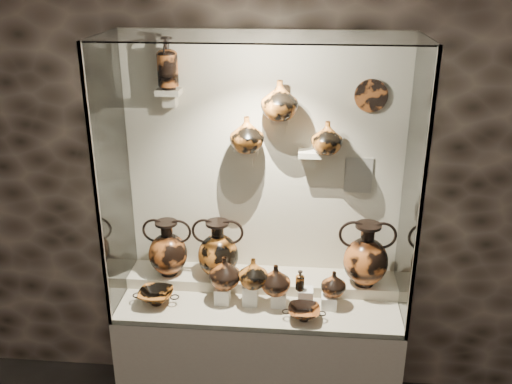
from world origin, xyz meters
TOP-DOWN VIEW (x-y plane):
  - wall_back at (0.00, 2.50)m, footprint 5.00×0.02m
  - plinth at (0.00, 2.18)m, footprint 1.70×0.60m
  - front_tier at (0.00, 2.18)m, footprint 1.68×0.58m
  - rear_tier at (0.00, 2.35)m, footprint 1.70×0.25m
  - back_panel at (0.00, 2.50)m, footprint 1.70×0.03m
  - glass_front at (0.00, 1.88)m, footprint 1.70×0.01m
  - glass_left at (-0.85, 2.18)m, footprint 0.01×0.60m
  - glass_right at (0.85, 2.18)m, footprint 0.01×0.60m
  - glass_top at (0.00, 2.18)m, footprint 1.70×0.60m
  - frame_post_left at (-0.84, 1.89)m, footprint 0.02×0.02m
  - frame_post_right at (0.84, 1.89)m, footprint 0.02×0.02m
  - pedestal_a at (-0.22, 2.13)m, footprint 0.09×0.09m
  - pedestal_b at (-0.05, 2.13)m, footprint 0.09×0.09m
  - pedestal_c at (0.12, 2.13)m, footprint 0.09×0.09m
  - pedestal_d at (0.28, 2.13)m, footprint 0.09×0.09m
  - pedestal_e at (0.42, 2.13)m, footprint 0.09×0.09m
  - bracket_ul at (-0.55, 2.42)m, footprint 0.14×0.12m
  - bracket_ca at (-0.10, 2.42)m, footprint 0.14×0.12m
  - bracket_cb at (0.10, 2.42)m, footprint 0.10×0.12m
  - bracket_cc at (0.28, 2.42)m, footprint 0.14×0.12m
  - amphora_left at (-0.59, 2.32)m, footprint 0.38×0.38m
  - amphora_mid at (-0.27, 2.32)m, footprint 0.32×0.32m
  - amphora_right at (0.64, 2.31)m, footprint 0.36×0.36m
  - jug_a at (-0.20, 2.15)m, footprint 0.23×0.23m
  - jug_b at (-0.03, 2.11)m, footprint 0.21×0.21m
  - jug_c at (0.10, 2.12)m, footprint 0.21×0.21m
  - jug_e at (0.44, 2.15)m, footprint 0.16×0.16m
  - lekythos_small at (0.24, 2.12)m, footprint 0.07×0.07m
  - kylix_left at (-0.62, 2.08)m, footprint 0.34×0.32m
  - kylix_right at (0.27, 1.99)m, footprint 0.29×0.27m
  - lekythos_tall at (-0.54, 2.40)m, footprint 0.13×0.13m
  - ovoid_vase_a at (-0.09, 2.37)m, footprint 0.24×0.24m
  - ovoid_vase_b at (0.10, 2.36)m, footprint 0.25×0.25m
  - ovoid_vase_c at (0.37, 2.38)m, footprint 0.19×0.19m
  - wall_plate at (0.61, 2.47)m, footprint 0.19×0.02m
  - info_placard at (0.57, 2.47)m, footprint 0.17×0.01m

SIDE VIEW (x-z plane):
  - plinth at x=0.00m, z-range 0.00..0.80m
  - front_tier at x=0.00m, z-range 0.80..0.83m
  - rear_tier at x=0.00m, z-range 0.80..0.90m
  - pedestal_e at x=0.42m, z-range 0.83..0.91m
  - pedestal_c at x=0.12m, z-range 0.83..0.92m
  - kylix_right at x=0.27m, z-range 0.83..0.93m
  - pedestal_a at x=-0.22m, z-range 0.83..0.93m
  - kylix_left at x=-0.62m, z-range 0.83..0.94m
  - pedestal_d at x=0.28m, z-range 0.83..0.95m
  - pedestal_b at x=-0.05m, z-range 0.83..0.96m
  - jug_e at x=0.44m, z-range 0.91..1.07m
  - jug_c at x=0.10m, z-range 0.92..1.11m
  - lekythos_small at x=0.24m, z-range 0.95..1.09m
  - jug_a at x=-0.20m, z-range 0.93..1.13m
  - jug_b at x=-0.03m, z-range 0.96..1.14m
  - amphora_left at x=-0.59m, z-range 0.90..1.27m
  - amphora_mid at x=-0.27m, z-range 0.90..1.28m
  - amphora_right at x=0.64m, z-range 0.90..1.31m
  - info_placard at x=0.57m, z-range 1.44..1.66m
  - wall_back at x=0.00m, z-range 0.00..3.20m
  - back_panel at x=0.00m, z-range 0.80..2.40m
  - glass_front at x=0.00m, z-range 0.80..2.40m
  - glass_left at x=-0.85m, z-range 0.80..2.40m
  - glass_right at x=0.85m, z-range 0.80..2.40m
  - frame_post_left at x=-0.84m, z-range 0.80..2.40m
  - frame_post_right at x=0.84m, z-range 0.80..2.40m
  - bracket_ca at x=-0.10m, z-range 1.68..1.72m
  - bracket_cc at x=0.28m, z-range 1.68..1.72m
  - ovoid_vase_c at x=0.37m, z-range 1.72..1.91m
  - ovoid_vase_a at x=-0.09m, z-range 1.72..1.93m
  - bracket_cb at x=0.10m, z-range 1.88..1.92m
  - ovoid_vase_b at x=0.10m, z-range 1.92..2.14m
  - wall_plate at x=0.61m, z-range 1.94..2.13m
  - bracket_ul at x=-0.55m, z-range 2.03..2.07m
  - lekythos_tall at x=-0.54m, z-range 2.07..2.39m
  - glass_top at x=0.00m, z-range 2.39..2.40m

